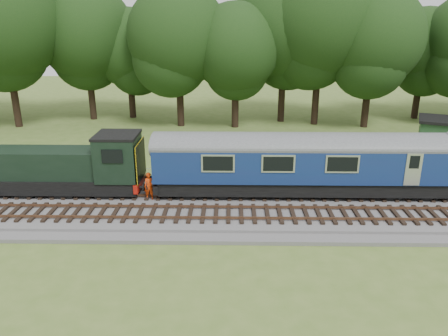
{
  "coord_description": "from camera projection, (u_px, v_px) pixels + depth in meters",
  "views": [
    {
      "loc": [
        0.8,
        -23.34,
        10.57
      ],
      "look_at": [
        0.37,
        1.4,
        2.0
      ],
      "focal_mm": 35.0,
      "sensor_mm": 36.0,
      "label": 1
    }
  ],
  "objects": [
    {
      "name": "worker",
      "position": [
        149.0,
        186.0,
        25.63
      ],
      "size": [
        0.67,
        0.51,
        1.65
      ],
      "primitive_type": "imported",
      "rotation": [
        0.0,
        0.0,
        0.21
      ],
      "color": "#F3400C",
      "rests_on": "ballast"
    },
    {
      "name": "tree_line",
      "position": [
        224.0,
        122.0,
        46.31
      ],
      "size": [
        70.0,
        8.0,
        18.0
      ],
      "primitive_type": null,
      "color": "black",
      "rests_on": "ground"
    },
    {
      "name": "ballast",
      "position": [
        217.0,
        205.0,
        25.46
      ],
      "size": [
        70.0,
        7.0,
        0.35
      ],
      "primitive_type": "cube",
      "color": "#4C4C4F",
      "rests_on": "ground"
    },
    {
      "name": "shunter_loco",
      "position": [
        75.0,
        168.0,
        26.34
      ],
      "size": [
        8.91,
        2.6,
        3.38
      ],
      "color": "black",
      "rests_on": "ground"
    },
    {
      "name": "ground",
      "position": [
        217.0,
        208.0,
        25.52
      ],
      "size": [
        120.0,
        120.0,
        0.0
      ],
      "primitive_type": "plane",
      "color": "#4C6A27",
      "rests_on": "ground"
    },
    {
      "name": "shed",
      "position": [
        440.0,
        136.0,
        35.4
      ],
      "size": [
        4.59,
        4.59,
        2.88
      ],
      "rotation": [
        0.0,
        0.0,
        -0.38
      ],
      "color": "#1A3A1B",
      "rests_on": "ground"
    },
    {
      "name": "dmu_railcar",
      "position": [
        306.0,
        159.0,
        25.91
      ],
      "size": [
        18.05,
        2.86,
        3.88
      ],
      "color": "black",
      "rests_on": "ground"
    },
    {
      "name": "fence",
      "position": [
        219.0,
        181.0,
        29.77
      ],
      "size": [
        64.0,
        0.12,
        1.0
      ],
      "primitive_type": null,
      "color": "#6B6054",
      "rests_on": "ground"
    },
    {
      "name": "track_south",
      "position": [
        216.0,
        213.0,
        23.87
      ],
      "size": [
        67.2,
        2.4,
        0.21
      ],
      "color": "black",
      "rests_on": "ballast"
    },
    {
      "name": "track_north",
      "position": [
        218.0,
        192.0,
        26.71
      ],
      "size": [
        67.2,
        2.4,
        0.21
      ],
      "color": "black",
      "rests_on": "ballast"
    }
  ]
}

